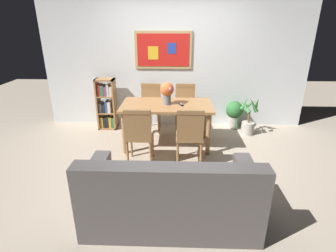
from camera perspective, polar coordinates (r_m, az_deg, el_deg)
name	(u,v)px	position (r m, az deg, el deg)	size (l,w,h in m)	color
ground_plane	(173,159)	(4.23, 1.19, -7.16)	(12.00, 12.00, 0.00)	tan
wall_back_with_painting	(175,61)	(5.36, 1.53, 13.78)	(5.20, 0.14, 2.60)	silver
dining_table	(167,110)	(4.45, -0.27, 3.49)	(1.51, 0.83, 0.75)	#9E7042
dining_chair_far_right	(185,104)	(5.20, 3.72, 4.84)	(0.40, 0.41, 0.91)	#9E7042
dining_chair_far_left	(151,103)	(5.22, -3.75, 4.90)	(0.40, 0.41, 0.91)	#9E7042
dining_chair_near_left	(139,132)	(3.87, -6.26, -1.32)	(0.40, 0.41, 0.91)	#9E7042
dining_chair_near_right	(190,133)	(3.85, 4.70, -1.42)	(0.40, 0.41, 0.91)	#9E7042
leather_couch	(171,198)	(2.88, 0.57, -15.25)	(1.80, 0.84, 0.84)	#514C4C
bookshelf	(107,105)	(5.42, -13.07, 4.35)	(0.36, 0.28, 1.01)	#9E7042
potted_ivy	(234,112)	(5.50, 14.10, 2.85)	(0.35, 0.35, 0.56)	#B2ADA3
potted_palm	(249,119)	(5.25, 17.00, 1.44)	(0.38, 0.41, 0.77)	#B2ADA3
flower_vase	(167,91)	(4.36, -0.18, 7.54)	(0.22, 0.22, 0.37)	slate
tv_remote	(181,104)	(4.38, 2.83, 4.71)	(0.09, 0.16, 0.02)	black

